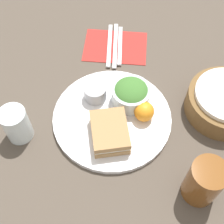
{
  "coord_description": "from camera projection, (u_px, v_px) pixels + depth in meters",
  "views": [
    {
      "loc": [
        0.43,
        0.04,
        0.7
      ],
      "look_at": [
        0.0,
        0.0,
        0.03
      ],
      "focal_mm": 50.0,
      "sensor_mm": 36.0,
      "label": 1
    }
  ],
  "objects": [
    {
      "name": "ground_plane",
      "position": [
        112.0,
        119.0,
        0.82
      ],
      "size": [
        4.0,
        4.0,
        0.0
      ],
      "primitive_type": "plane",
      "color": "#4C4238"
    },
    {
      "name": "sandwich",
      "position": [
        110.0,
        132.0,
        0.76
      ],
      "size": [
        0.13,
        0.11,
        0.04
      ],
      "color": "#A37A4C",
      "rests_on": "plate"
    },
    {
      "name": "fork",
      "position": [
        109.0,
        45.0,
        0.96
      ],
      "size": [
        0.18,
        0.02,
        0.01
      ],
      "primitive_type": "cube",
      "rotation": [
        0.0,
        0.0,
        3.2
      ],
      "color": "silver",
      "rests_on": "napkin"
    },
    {
      "name": "dressing_cup",
      "position": [
        95.0,
        92.0,
        0.82
      ],
      "size": [
        0.06,
        0.06,
        0.04
      ],
      "primitive_type": "cylinder",
      "color": "#99999E",
      "rests_on": "plate"
    },
    {
      "name": "drink_glass",
      "position": [
        204.0,
        182.0,
        0.67
      ],
      "size": [
        0.08,
        0.08,
        0.12
      ],
      "primitive_type": "cylinder",
      "color": "brown",
      "rests_on": "ground_plane"
    },
    {
      "name": "salad_bowl",
      "position": [
        131.0,
        93.0,
        0.81
      ],
      "size": [
        0.1,
        0.1,
        0.06
      ],
      "color": "silver",
      "rests_on": "plate"
    },
    {
      "name": "water_glass",
      "position": [
        16.0,
        124.0,
        0.76
      ],
      "size": [
        0.07,
        0.07,
        0.1
      ],
      "primitive_type": "cylinder",
      "color": "silver",
      "rests_on": "ground_plane"
    },
    {
      "name": "napkin",
      "position": [
        115.0,
        46.0,
        0.96
      ],
      "size": [
        0.14,
        0.19,
        0.0
      ],
      "primitive_type": "cube",
      "color": "#B22823",
      "rests_on": "ground_plane"
    },
    {
      "name": "knife",
      "position": [
        115.0,
        45.0,
        0.96
      ],
      "size": [
        0.19,
        0.02,
        0.01
      ],
      "primitive_type": "cube",
      "rotation": [
        0.0,
        0.0,
        3.2
      ],
      "color": "silver",
      "rests_on": "napkin"
    },
    {
      "name": "plate",
      "position": [
        112.0,
        118.0,
        0.81
      ],
      "size": [
        0.31,
        0.31,
        0.01
      ],
      "primitive_type": "cylinder",
      "color": "silver",
      "rests_on": "ground_plane"
    },
    {
      "name": "spoon",
      "position": [
        121.0,
        45.0,
        0.96
      ],
      "size": [
        0.16,
        0.02,
        0.01
      ],
      "primitive_type": "cube",
      "rotation": [
        0.0,
        0.0,
        3.2
      ],
      "color": "silver",
      "rests_on": "napkin"
    },
    {
      "name": "orange_wedge",
      "position": [
        144.0,
        112.0,
        0.78
      ],
      "size": [
        0.05,
        0.05,
        0.05
      ],
      "primitive_type": "sphere",
      "color": "orange",
      "rests_on": "plate"
    }
  ]
}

